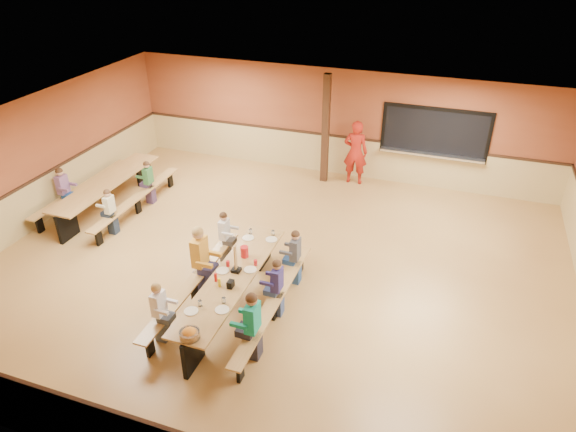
% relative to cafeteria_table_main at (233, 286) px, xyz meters
% --- Properties ---
extents(ground, '(12.00, 12.00, 0.00)m').
position_rel_cafeteria_table_main_xyz_m(ground, '(0.29, 1.50, -0.53)').
color(ground, olive).
rests_on(ground, ground).
extents(room_envelope, '(12.04, 10.04, 3.02)m').
position_rel_cafeteria_table_main_xyz_m(room_envelope, '(0.29, 1.50, 0.16)').
color(room_envelope, brown).
rests_on(room_envelope, ground).
extents(kitchen_pass_through, '(2.78, 0.28, 1.38)m').
position_rel_cafeteria_table_main_xyz_m(kitchen_pass_through, '(2.89, 6.46, 0.96)').
color(kitchen_pass_through, black).
rests_on(kitchen_pass_through, ground).
extents(structural_post, '(0.18, 0.18, 3.00)m').
position_rel_cafeteria_table_main_xyz_m(structural_post, '(0.09, 5.90, 0.97)').
color(structural_post, '#321C10').
rests_on(structural_post, ground).
extents(cafeteria_table_main, '(1.91, 3.70, 0.74)m').
position_rel_cafeteria_table_main_xyz_m(cafeteria_table_main, '(0.00, 0.00, 0.00)').
color(cafeteria_table_main, '#9F763F').
rests_on(cafeteria_table_main, ground).
extents(cafeteria_table_second, '(1.91, 3.70, 0.74)m').
position_rel_cafeteria_table_main_xyz_m(cafeteria_table_second, '(-4.61, 2.57, 0.00)').
color(cafeteria_table_second, '#9F763F').
rests_on(cafeteria_table_second, ground).
extents(seated_child_white_left, '(0.35, 0.29, 1.18)m').
position_rel_cafeteria_table_main_xyz_m(seated_child_white_left, '(-0.82, -1.14, 0.06)').
color(seated_child_white_left, white).
rests_on(seated_child_white_left, ground).
extents(seated_adult_yellow, '(0.47, 0.38, 1.41)m').
position_rel_cafeteria_table_main_xyz_m(seated_adult_yellow, '(-0.82, 0.34, 0.18)').
color(seated_adult_yellow, gold).
rests_on(seated_adult_yellow, ground).
extents(seated_child_grey_left, '(0.34, 0.28, 1.16)m').
position_rel_cafeteria_table_main_xyz_m(seated_child_grey_left, '(-0.82, 1.41, 0.05)').
color(seated_child_grey_left, silver).
rests_on(seated_child_grey_left, ground).
extents(seated_child_teal_right, '(0.41, 0.33, 1.29)m').
position_rel_cafeteria_table_main_xyz_m(seated_child_teal_right, '(0.82, -1.00, 0.12)').
color(seated_child_teal_right, '#13977E').
rests_on(seated_child_teal_right, ground).
extents(seated_child_navy_right, '(0.35, 0.29, 1.18)m').
position_rel_cafeteria_table_main_xyz_m(seated_child_navy_right, '(0.82, 0.14, 0.06)').
color(seated_child_navy_right, navy).
rests_on(seated_child_navy_right, ground).
extents(seated_child_char_right, '(0.36, 0.29, 1.18)m').
position_rel_cafeteria_table_main_xyz_m(seated_child_char_right, '(0.82, 1.17, 0.07)').
color(seated_child_char_right, '#42444B').
rests_on(seated_child_char_right, ground).
extents(seated_child_purple_sec, '(0.37, 0.30, 1.22)m').
position_rel_cafeteria_table_main_xyz_m(seated_child_purple_sec, '(-5.43, 1.97, 0.08)').
color(seated_child_purple_sec, '#77507D').
rests_on(seated_child_purple_sec, ground).
extents(seated_child_green_sec, '(0.33, 0.27, 1.14)m').
position_rel_cafeteria_table_main_xyz_m(seated_child_green_sec, '(-3.78, 3.15, 0.04)').
color(seated_child_green_sec, '#2F6735').
rests_on(seated_child_green_sec, ground).
extents(seated_child_tan_sec, '(0.32, 0.27, 1.12)m').
position_rel_cafeteria_table_main_xyz_m(seated_child_tan_sec, '(-3.78, 1.55, 0.03)').
color(seated_child_tan_sec, beige).
rests_on(seated_child_tan_sec, ground).
extents(standing_woman, '(0.67, 0.46, 1.79)m').
position_rel_cafeteria_table_main_xyz_m(standing_woman, '(0.91, 6.05, 0.37)').
color(standing_woman, '#A11D12').
rests_on(standing_woman, ground).
extents(punch_pitcher, '(0.16, 0.16, 0.22)m').
position_rel_cafeteria_table_main_xyz_m(punch_pitcher, '(-0.04, 0.67, 0.32)').
color(punch_pitcher, red).
rests_on(punch_pitcher, cafeteria_table_main).
extents(chip_bowl, '(0.32, 0.32, 0.15)m').
position_rel_cafeteria_table_main_xyz_m(chip_bowl, '(0.04, -1.65, 0.29)').
color(chip_bowl, orange).
rests_on(chip_bowl, cafeteria_table_main).
extents(napkin_dispenser, '(0.10, 0.14, 0.13)m').
position_rel_cafeteria_table_main_xyz_m(napkin_dispenser, '(0.11, -0.28, 0.28)').
color(napkin_dispenser, black).
rests_on(napkin_dispenser, cafeteria_table_main).
extents(condiment_mustard, '(0.06, 0.06, 0.17)m').
position_rel_cafeteria_table_main_xyz_m(condiment_mustard, '(-0.09, -0.33, 0.30)').
color(condiment_mustard, yellow).
rests_on(condiment_mustard, cafeteria_table_main).
extents(condiment_ketchup, '(0.06, 0.06, 0.17)m').
position_rel_cafeteria_table_main_xyz_m(condiment_ketchup, '(-0.21, -0.22, 0.30)').
color(condiment_ketchup, '#B2140F').
rests_on(condiment_ketchup, cafeteria_table_main).
extents(table_paddle, '(0.16, 0.16, 0.56)m').
position_rel_cafeteria_table_main_xyz_m(table_paddle, '(0.01, 0.18, 0.35)').
color(table_paddle, black).
rests_on(table_paddle, cafeteria_table_main).
extents(place_settings, '(0.65, 3.30, 0.11)m').
position_rel_cafeteria_table_main_xyz_m(place_settings, '(-0.00, 0.00, 0.27)').
color(place_settings, beige).
rests_on(place_settings, cafeteria_table_main).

